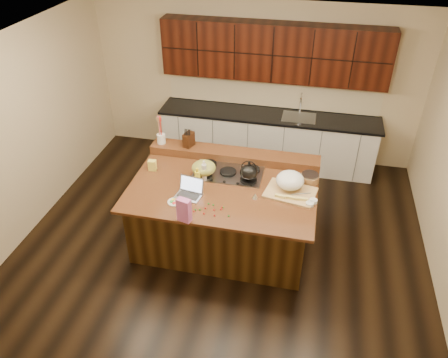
# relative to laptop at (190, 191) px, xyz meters

# --- Properties ---
(room) EXTENTS (5.52, 5.02, 2.72)m
(room) POSITION_rel_laptop_xyz_m (0.37, 0.26, 0.37)
(room) COLOR black
(room) RESTS_ON ground
(island) EXTENTS (2.40, 1.60, 0.92)m
(island) POSITION_rel_laptop_xyz_m (0.37, 0.26, -0.52)
(island) COLOR black
(island) RESTS_ON ground
(back_ledge) EXTENTS (2.40, 0.30, 0.12)m
(back_ledge) POSITION_rel_laptop_xyz_m (0.37, 0.96, 0.00)
(back_ledge) COLOR black
(back_ledge) RESTS_ON island
(cooktop) EXTENTS (0.92, 0.52, 0.05)m
(cooktop) POSITION_rel_laptop_xyz_m (0.37, 0.56, -0.04)
(cooktop) COLOR gray
(cooktop) RESTS_ON island
(back_counter) EXTENTS (3.70, 0.66, 2.40)m
(back_counter) POSITION_rel_laptop_xyz_m (0.67, 2.49, 0.00)
(back_counter) COLOR silver
(back_counter) RESTS_ON ground
(kettle) EXTENTS (0.30, 0.30, 0.21)m
(kettle) POSITION_rel_laptop_xyz_m (0.67, 0.43, 0.09)
(kettle) COLOR black
(kettle) RESTS_ON cooktop
(green_bowl) EXTENTS (0.36, 0.36, 0.18)m
(green_bowl) POSITION_rel_laptop_xyz_m (0.07, 0.43, 0.07)
(green_bowl) COLOR olive
(green_bowl) RESTS_ON cooktop
(laptop) EXTENTS (0.35, 0.30, 0.22)m
(laptop) POSITION_rel_laptop_xyz_m (0.00, 0.00, 0.00)
(laptop) COLOR #B7B7BC
(laptop) RESTS_ON island
(oil_bottle) EXTENTS (0.08, 0.08, 0.27)m
(oil_bottle) POSITION_rel_laptop_xyz_m (0.07, 0.13, 0.08)
(oil_bottle) COLOR yellow
(oil_bottle) RESTS_ON island
(vinegar_bottle) EXTENTS (0.08, 0.08, 0.25)m
(vinegar_bottle) POSITION_rel_laptop_xyz_m (0.10, 0.34, 0.07)
(vinegar_bottle) COLOR silver
(vinegar_bottle) RESTS_ON island
(wooden_tray) EXTENTS (0.68, 0.55, 0.25)m
(wooden_tray) POSITION_rel_laptop_xyz_m (1.21, 0.36, 0.05)
(wooden_tray) COLOR tan
(wooden_tray) RESTS_ON island
(ramekin_a) EXTENTS (0.11, 0.11, 0.04)m
(ramekin_a) POSITION_rel_laptop_xyz_m (1.52, 0.16, -0.04)
(ramekin_a) COLOR white
(ramekin_a) RESTS_ON island
(ramekin_b) EXTENTS (0.10, 0.10, 0.04)m
(ramekin_b) POSITION_rel_laptop_xyz_m (1.48, 0.09, -0.04)
(ramekin_b) COLOR white
(ramekin_b) RESTS_ON island
(ramekin_c) EXTENTS (0.10, 0.10, 0.04)m
(ramekin_c) POSITION_rel_laptop_xyz_m (1.23, 0.43, -0.04)
(ramekin_c) COLOR white
(ramekin_c) RESTS_ON island
(strainer_bowl) EXTENTS (0.24, 0.24, 0.09)m
(strainer_bowl) POSITION_rel_laptop_xyz_m (1.45, 0.62, -0.01)
(strainer_bowl) COLOR #996B3F
(strainer_bowl) RESTS_ON island
(kitchen_timer) EXTENTS (0.08, 0.08, 0.07)m
(kitchen_timer) POSITION_rel_laptop_xyz_m (0.81, 0.10, -0.02)
(kitchen_timer) COLOR silver
(kitchen_timer) RESTS_ON island
(pink_bag) EXTENTS (0.18, 0.12, 0.30)m
(pink_bag) POSITION_rel_laptop_xyz_m (0.08, -0.50, 0.09)
(pink_bag) COLOR #D665B2
(pink_bag) RESTS_ON island
(candy_plate) EXTENTS (0.21, 0.21, 0.01)m
(candy_plate) POSITION_rel_laptop_xyz_m (-0.14, -0.20, -0.05)
(candy_plate) COLOR white
(candy_plate) RESTS_ON island
(package_box) EXTENTS (0.11, 0.09, 0.15)m
(package_box) POSITION_rel_laptop_xyz_m (-0.65, 0.43, 0.01)
(package_box) COLOR #E5D851
(package_box) RESTS_ON island
(utensil_crock) EXTENTS (0.13, 0.13, 0.14)m
(utensil_crock) POSITION_rel_laptop_xyz_m (-0.70, 0.96, 0.13)
(utensil_crock) COLOR white
(utensil_crock) RESTS_ON back_ledge
(knife_block) EXTENTS (0.15, 0.19, 0.21)m
(knife_block) POSITION_rel_laptop_xyz_m (-0.29, 0.96, 0.16)
(knife_block) COLOR black
(knife_block) RESTS_ON back_ledge
(gumdrop_0) EXTENTS (0.02, 0.02, 0.02)m
(gumdrop_0) POSITION_rel_laptop_xyz_m (0.27, -0.34, -0.05)
(gumdrop_0) COLOR red
(gumdrop_0) RESTS_ON island
(gumdrop_1) EXTENTS (0.02, 0.02, 0.02)m
(gumdrop_1) POSITION_rel_laptop_xyz_m (0.47, -0.18, -0.05)
(gumdrop_1) COLOR #198C26
(gumdrop_1) RESTS_ON island
(gumdrop_2) EXTENTS (0.02, 0.02, 0.02)m
(gumdrop_2) POSITION_rel_laptop_xyz_m (0.14, -0.33, -0.05)
(gumdrop_2) COLOR red
(gumdrop_2) RESTS_ON island
(gumdrop_3) EXTENTS (0.02, 0.02, 0.02)m
(gumdrop_3) POSITION_rel_laptop_xyz_m (0.34, -0.16, -0.05)
(gumdrop_3) COLOR #198C26
(gumdrop_3) RESTS_ON island
(gumdrop_4) EXTENTS (0.02, 0.02, 0.02)m
(gumdrop_4) POSITION_rel_laptop_xyz_m (0.26, -0.24, -0.05)
(gumdrop_4) COLOR red
(gumdrop_4) RESTS_ON island
(gumdrop_5) EXTENTS (0.02, 0.02, 0.02)m
(gumdrop_5) POSITION_rel_laptop_xyz_m (0.15, -0.29, -0.05)
(gumdrop_5) COLOR #198C26
(gumdrop_5) RESTS_ON island
(gumdrop_6) EXTENTS (0.02, 0.02, 0.02)m
(gumdrop_6) POSITION_rel_laptop_xyz_m (0.37, -0.25, -0.05)
(gumdrop_6) COLOR red
(gumdrop_6) RESTS_ON island
(gumdrop_7) EXTENTS (0.02, 0.02, 0.02)m
(gumdrop_7) POSITION_rel_laptop_xyz_m (0.11, -0.33, -0.05)
(gumdrop_7) COLOR #198C26
(gumdrop_7) RESTS_ON island
(gumdrop_8) EXTENTS (0.02, 0.02, 0.02)m
(gumdrop_8) POSITION_rel_laptop_xyz_m (0.45, -0.22, -0.05)
(gumdrop_8) COLOR red
(gumdrop_8) RESTS_ON island
(gumdrop_9) EXTENTS (0.02, 0.02, 0.02)m
(gumdrop_9) POSITION_rel_laptop_xyz_m (0.57, -0.32, -0.05)
(gumdrop_9) COLOR #198C26
(gumdrop_9) RESTS_ON island
(gumdrop_10) EXTENTS (0.02, 0.02, 0.02)m
(gumdrop_10) POSITION_rel_laptop_xyz_m (0.46, -0.18, -0.05)
(gumdrop_10) COLOR red
(gumdrop_10) RESTS_ON island
(gumdrop_11) EXTENTS (0.02, 0.02, 0.02)m
(gumdrop_11) POSITION_rel_laptop_xyz_m (0.28, -0.15, -0.05)
(gumdrop_11) COLOR #198C26
(gumdrop_11) RESTS_ON island
(gumdrop_12) EXTENTS (0.02, 0.02, 0.02)m
(gumdrop_12) POSITION_rel_laptop_xyz_m (0.40, -0.35, -0.05)
(gumdrop_12) COLOR red
(gumdrop_12) RESTS_ON island
(gumdrop_13) EXTENTS (0.02, 0.02, 0.02)m
(gumdrop_13) POSITION_rel_laptop_xyz_m (0.21, -0.29, -0.05)
(gumdrop_13) COLOR #198C26
(gumdrop_13) RESTS_ON island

